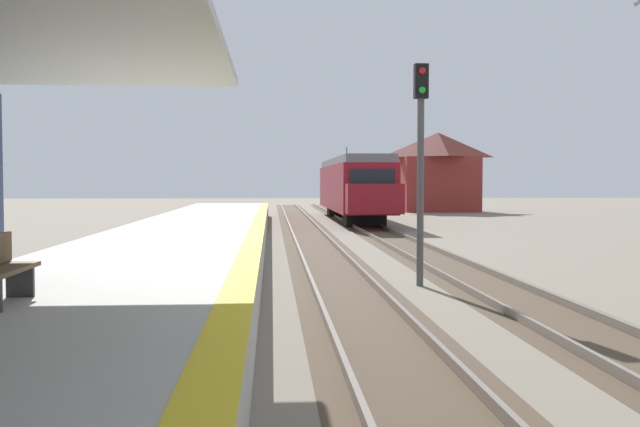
# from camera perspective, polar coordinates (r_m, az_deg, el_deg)

# --- Properties ---
(station_platform) EXTENTS (5.00, 80.00, 0.91)m
(station_platform) POSITION_cam_1_polar(r_m,az_deg,el_deg) (12.67, -16.29, -6.77)
(station_platform) COLOR #B7B5AD
(station_platform) RESTS_ON ground
(track_pair_nearest_platform) EXTENTS (2.34, 120.00, 0.16)m
(track_pair_nearest_platform) POSITION_cam_1_polar(r_m,az_deg,el_deg) (16.47, 2.10, -5.95)
(track_pair_nearest_platform) COLOR #4C3D2D
(track_pair_nearest_platform) RESTS_ON ground
(track_pair_middle) EXTENTS (2.34, 120.00, 0.16)m
(track_pair_middle) POSITION_cam_1_polar(r_m,az_deg,el_deg) (17.15, 13.53, -5.68)
(track_pair_middle) COLOR #4C3D2D
(track_pair_middle) RESTS_ON ground
(approaching_train) EXTENTS (2.93, 19.60, 4.76)m
(approaching_train) POSITION_cam_1_polar(r_m,az_deg,el_deg) (45.89, 2.58, 2.15)
(approaching_train) COLOR maroon
(approaching_train) RESTS_ON ground
(rail_signal_post) EXTENTS (0.32, 0.34, 5.20)m
(rail_signal_post) POSITION_cam_1_polar(r_m,az_deg,el_deg) (17.51, 7.77, 4.86)
(rail_signal_post) COLOR #4C4C4C
(rail_signal_post) RESTS_ON ground
(distant_trackside_house) EXTENTS (6.60, 5.28, 6.40)m
(distant_trackside_house) POSITION_cam_1_polar(r_m,az_deg,el_deg) (60.86, 9.09, 3.31)
(distant_trackside_house) COLOR maroon
(distant_trackside_house) RESTS_ON ground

